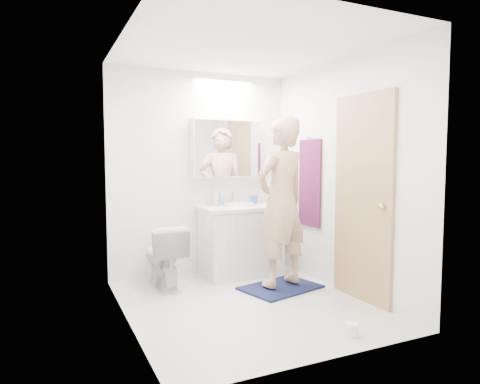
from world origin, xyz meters
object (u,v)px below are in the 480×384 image
toilet_paper_roll (351,329)px  soap_bottle_a (215,197)px  toothbrush_cup (254,200)px  person (281,202)px  medicine_cabinet (227,149)px  toilet (164,256)px  soap_bottle_b (220,199)px  vanity_cabinet (240,242)px

toilet_paper_roll → soap_bottle_a: bearing=98.1°
soap_bottle_a → toothbrush_cup: bearing=1.1°
soap_bottle_a → toothbrush_cup: (0.52, 0.01, -0.06)m
person → toilet_paper_roll: bearing=71.1°
toothbrush_cup → toilet_paper_roll: size_ratio=0.99×
medicine_cabinet → toilet_paper_roll: bearing=-86.6°
soap_bottle_a → toothbrush_cup: 0.52m
toilet → soap_bottle_a: (0.70, 0.27, 0.59)m
person → toothbrush_cup: (0.11, 0.85, -0.06)m
medicine_cabinet → soap_bottle_b: medicine_cabinet is taller
medicine_cabinet → toilet: medicine_cabinet is taller
medicine_cabinet → person: (0.24, -0.90, -0.57)m
soap_bottle_b → toilet_paper_roll: (0.23, -2.15, -0.85)m
vanity_cabinet → soap_bottle_a: 0.62m
toilet → toothbrush_cup: toothbrush_cup is taller
toilet → soap_bottle_b: (0.77, 0.30, 0.56)m
soap_bottle_b → medicine_cabinet: bearing=16.5°
soap_bottle_b → toilet: bearing=-159.1°
vanity_cabinet → person: (0.15, -0.69, 0.54)m
toilet_paper_roll → person: bearing=85.2°
toilet_paper_roll → toothbrush_cup: bearing=84.1°
soap_bottle_b → vanity_cabinet: bearing=-43.6°
toilet → person: 1.38m
vanity_cabinet → toothbrush_cup: toothbrush_cup is taller
soap_bottle_a → soap_bottle_b: (0.07, 0.03, -0.03)m
soap_bottle_b → toothbrush_cup: bearing=-2.5°
toilet → person: size_ratio=0.39×
medicine_cabinet → toothbrush_cup: medicine_cabinet is taller
person → soap_bottle_a: person is taller
toilet → person: (1.11, -0.58, 0.59)m
vanity_cabinet → person: person is taller
soap_bottle_b → toothbrush_cup: size_ratio=1.51×
medicine_cabinet → toilet: bearing=-159.6°
toilet → soap_bottle_a: bearing=-161.3°
soap_bottle_a → vanity_cabinet: bearing=-30.2°
medicine_cabinet → toothbrush_cup: bearing=-8.2°
vanity_cabinet → toilet_paper_roll: 2.00m
soap_bottle_a → soap_bottle_b: 0.08m
person → soap_bottle_b: person is taller
medicine_cabinet → toilet_paper_roll: size_ratio=8.00×
medicine_cabinet → toothbrush_cup: (0.35, -0.05, -0.63)m
medicine_cabinet → person: 1.09m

